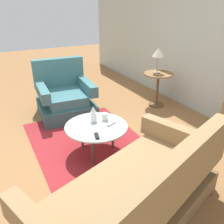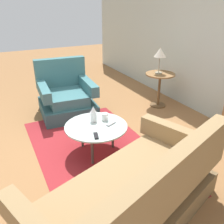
# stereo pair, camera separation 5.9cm
# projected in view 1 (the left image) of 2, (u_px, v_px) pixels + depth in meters

# --- Properties ---
(ground_plane) EXTENTS (16.00, 16.00, 0.00)m
(ground_plane) POSITION_uv_depth(u_px,v_px,m) (86.00, 149.00, 3.43)
(ground_plane) COLOR olive
(back_wall) EXTENTS (9.00, 0.12, 2.70)m
(back_wall) POSITION_uv_depth(u_px,v_px,m) (222.00, 39.00, 3.88)
(back_wall) COLOR #B2BCB2
(back_wall) RESTS_ON ground
(area_rug) EXTENTS (2.65, 1.54, 0.00)m
(area_rug) POSITION_uv_depth(u_px,v_px,m) (97.00, 152.00, 3.36)
(area_rug) COLOR maroon
(area_rug) RESTS_ON ground
(armchair) EXTENTS (1.01, 0.99, 0.95)m
(armchair) POSITION_uv_depth(u_px,v_px,m) (65.00, 97.00, 4.41)
(armchair) COLOR #325C60
(armchair) RESTS_ON ground
(couch) EXTENTS (1.53, 2.10, 0.90)m
(couch) POSITION_uv_depth(u_px,v_px,m) (135.00, 197.00, 2.21)
(couch) COLOR brown
(couch) RESTS_ON ground
(coffee_table) EXTENTS (0.83, 0.83, 0.42)m
(coffee_table) POSITION_uv_depth(u_px,v_px,m) (96.00, 128.00, 3.20)
(coffee_table) COLOR #B2C6C1
(coffee_table) RESTS_ON ground
(side_table) EXTENTS (0.55, 0.55, 0.66)m
(side_table) POSITION_uv_depth(u_px,v_px,m) (158.00, 82.00, 4.65)
(side_table) COLOR olive
(side_table) RESTS_ON ground
(table_lamp) EXTENTS (0.22, 0.22, 0.47)m
(table_lamp) POSITION_uv_depth(u_px,v_px,m) (158.00, 53.00, 4.43)
(table_lamp) COLOR #9E937A
(table_lamp) RESTS_ON side_table
(vase) EXTENTS (0.09, 0.09, 0.23)m
(vase) POSITION_uv_depth(u_px,v_px,m) (93.00, 115.00, 3.24)
(vase) COLOR white
(vase) RESTS_ON coffee_table
(mug) EXTENTS (0.14, 0.09, 0.10)m
(mug) POSITION_uv_depth(u_px,v_px,m) (105.00, 117.00, 3.31)
(mug) COLOR white
(mug) RESTS_ON coffee_table
(tv_remote_dark) EXTENTS (0.15, 0.09, 0.02)m
(tv_remote_dark) POSITION_uv_depth(u_px,v_px,m) (97.00, 136.00, 2.92)
(tv_remote_dark) COLOR black
(tv_remote_dark) RESTS_ON coffee_table
(tv_remote_silver) EXTENTS (0.10, 0.15, 0.02)m
(tv_remote_silver) POSITION_uv_depth(u_px,v_px,m) (111.00, 124.00, 3.21)
(tv_remote_silver) COLOR #B2B2B7
(tv_remote_silver) RESTS_ON coffee_table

